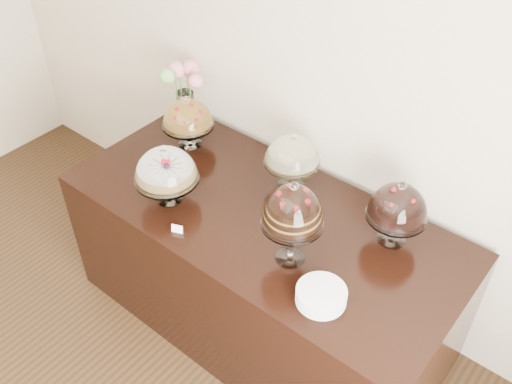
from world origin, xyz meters
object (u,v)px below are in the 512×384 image
Objects in this scene: cake_stand_fruit_tart at (188,116)px; cake_stand_dark_choco at (398,205)px; display_counter at (261,270)px; plate_stack at (321,296)px; cake_stand_sugar_sponge at (165,168)px; flower_vase at (184,88)px; cake_stand_cheesecake at (293,153)px; cake_stand_choco_layer at (293,210)px.

cake_stand_dark_choco is at bearing 1.90° from cake_stand_fruit_tart.
display_counter is 9.85× the size of plate_stack.
flower_vase is at bearing 126.70° from cake_stand_sugar_sponge.
cake_stand_dark_choco reaches higher than display_counter.
plate_stack is at bearing -21.15° from cake_stand_fruit_tart.
cake_stand_dark_choco is (0.65, -0.03, 0.01)m from cake_stand_cheesecake.
cake_stand_choco_layer is at bearing -23.38° from flower_vase.
display_counter is 0.85m from cake_stand_choco_layer.
cake_stand_choco_layer is (0.31, -0.17, 0.77)m from display_counter.
cake_stand_choco_layer is at bearing 4.55° from cake_stand_sugar_sponge.
flower_vase reaches higher than cake_stand_sugar_sponge.
flower_vase reaches higher than cake_stand_dark_choco.
display_counter is 0.81m from plate_stack.
cake_stand_choco_layer is 0.41m from plate_stack.
cake_stand_fruit_tart is 1.42m from plate_stack.
cake_stand_cheesecake is 0.89m from flower_vase.
flower_vase is (-0.90, 0.36, 0.71)m from display_counter.
cake_stand_sugar_sponge is at bearing -175.45° from cake_stand_choco_layer.
cake_stand_sugar_sponge is at bearing -58.43° from cake_stand_fruit_tart.
cake_stand_cheesecake is 0.85m from plate_stack.
cake_stand_cheesecake reaches higher than display_counter.
cake_stand_dark_choco reaches higher than cake_stand_fruit_tart.
cake_stand_cheesecake is at bearing 126.04° from cake_stand_choco_layer.
flower_vase is at bearing 156.20° from plate_stack.
cake_stand_sugar_sponge is 1.07× the size of cake_stand_fruit_tart.
flower_vase reaches higher than cake_stand_cheesecake.
cake_stand_sugar_sponge reaches higher than display_counter.
cake_stand_choco_layer is 0.57m from cake_stand_cheesecake.
cake_stand_choco_layer is 2.14× the size of plate_stack.
cake_stand_fruit_tart is at bearing -41.07° from flower_vase.
cake_stand_choco_layer is at bearing -19.96° from cake_stand_fruit_tart.
plate_stack is at bearing -95.53° from cake_stand_dark_choco.
cake_stand_fruit_tart is 0.76× the size of flower_vase.
cake_stand_choco_layer is 0.54m from cake_stand_dark_choco.
cake_stand_dark_choco is (1.10, 0.49, 0.02)m from cake_stand_sugar_sponge.
cake_stand_cheesecake is 0.65m from cake_stand_dark_choco.
flower_vase is at bearing 158.36° from display_counter.
cake_stand_fruit_tart is 1.49× the size of plate_stack.
cake_stand_sugar_sponge reaches higher than plate_stack.
cake_stand_dark_choco is at bearing 22.49° from display_counter.
cake_stand_sugar_sponge is 1.59× the size of plate_stack.
flower_vase reaches higher than plate_stack.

